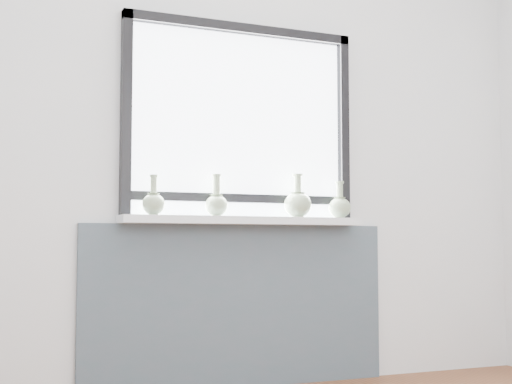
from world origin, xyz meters
name	(u,v)px	position (x,y,z in m)	size (l,w,h in m)	color
back_wall	(238,144)	(0.00, 1.81, 1.30)	(3.60, 0.02, 2.60)	silver
apron_panel	(240,306)	(0.00, 1.78, 0.43)	(1.70, 0.03, 0.86)	#47505E
windowsill	(244,221)	(0.00, 1.71, 0.88)	(1.32, 0.18, 0.04)	silver
window	(240,117)	(0.00, 1.77, 1.44)	(1.30, 0.06, 1.05)	black
vase_a	(153,202)	(-0.50, 1.68, 0.96)	(0.12, 0.12, 0.20)	#9EB890
vase_b	(216,203)	(-0.16, 1.70, 0.97)	(0.12, 0.12, 0.22)	#9EB890
vase_c	(298,203)	(0.30, 1.69, 0.98)	(0.15, 0.15, 0.24)	#9EB890
vase_d	(340,206)	(0.56, 1.69, 0.97)	(0.12, 0.12, 0.20)	#9EB890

